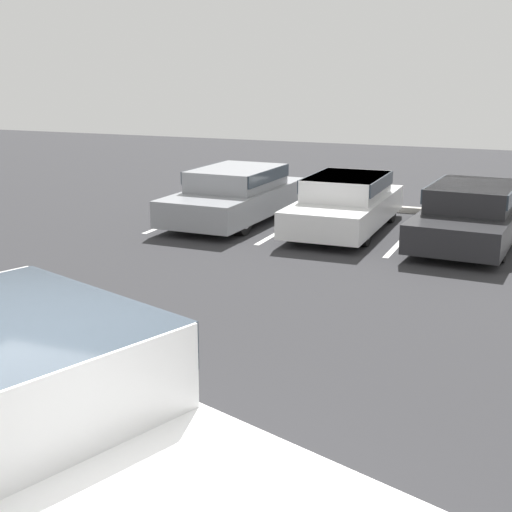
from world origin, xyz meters
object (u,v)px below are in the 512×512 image
object	(u,v)px
wheel_stop_curb	(390,208)
parked_sedan_b	(346,201)
pickup_truck	(29,454)
parked_sedan_c	(472,212)
parked_sedan_a	(236,193)

from	to	relation	value
wheel_stop_curb	parked_sedan_b	bearing A→B (deg)	-100.03
pickup_truck	parked_sedan_c	size ratio (longest dim) A/B	1.41
wheel_stop_curb	pickup_truck	bearing A→B (deg)	-87.79
parked_sedan_a	wheel_stop_curb	xyz separation A→B (m)	(3.13, 2.52, -0.59)
parked_sedan_a	wheel_stop_curb	bearing A→B (deg)	130.20
parked_sedan_b	wheel_stop_curb	xyz separation A→B (m)	(0.45, 2.54, -0.58)
parked_sedan_b	parked_sedan_c	distance (m)	2.72
parked_sedan_a	parked_sedan_b	bearing A→B (deg)	90.91
pickup_truck	parked_sedan_a	bearing A→B (deg)	126.91
parked_sedan_a	parked_sedan_c	bearing A→B (deg)	89.43
pickup_truck	parked_sedan_b	xyz separation A→B (m)	(-1.00, 11.62, -0.24)
parked_sedan_c	wheel_stop_curb	distance (m)	3.58
parked_sedan_a	parked_sedan_b	world-z (taller)	parked_sedan_a
pickup_truck	wheel_stop_curb	world-z (taller)	pickup_truck
parked_sedan_b	parked_sedan_a	bearing A→B (deg)	-91.26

